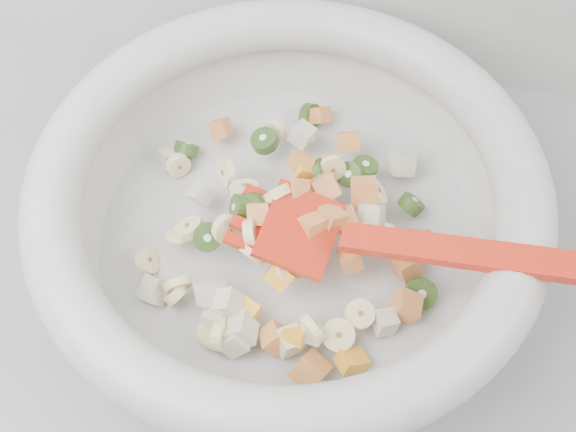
# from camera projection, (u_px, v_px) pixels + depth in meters

# --- Properties ---
(counter) EXTENTS (2.00, 0.60, 0.90)m
(counter) POSITION_uv_depth(u_px,v_px,m) (181.00, 411.00, 1.04)
(counter) COLOR gray
(counter) RESTS_ON ground
(mixing_bowl) EXTENTS (0.50, 0.44, 0.14)m
(mixing_bowl) POSITION_uv_depth(u_px,v_px,m) (288.00, 206.00, 0.61)
(mixing_bowl) COLOR silver
(mixing_bowl) RESTS_ON counter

